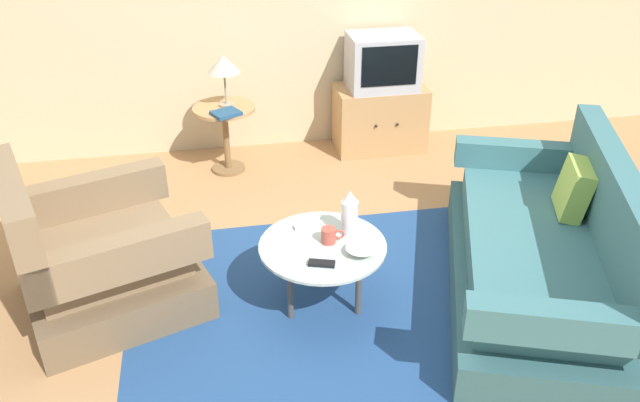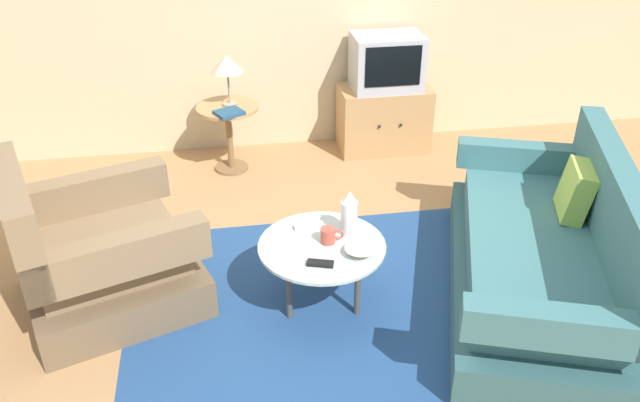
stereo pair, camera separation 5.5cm
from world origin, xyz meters
TOP-DOWN VIEW (x-y plane):
  - ground_plane at (0.00, 0.00)m, footprint 16.00×16.00m
  - area_rug at (-0.04, -0.09)m, footprint 2.26×1.85m
  - armchair at (-1.29, 0.13)m, footprint 1.19×1.16m
  - couch at (1.24, -0.25)m, footprint 1.47×2.08m
  - coffee_table at (-0.04, -0.09)m, footprint 0.72×0.72m
  - side_table at (-0.48, 1.74)m, footprint 0.49×0.49m
  - tv_stand at (0.84, 1.92)m, footprint 0.76×0.44m
  - television at (0.84, 1.92)m, footprint 0.57×0.40m
  - table_lamp at (-0.46, 1.75)m, footprint 0.25×0.25m
  - vase at (0.14, -0.00)m, footprint 0.10×0.10m
  - mug at (0.01, -0.07)m, footprint 0.13×0.08m
  - bowl at (0.16, -0.22)m, footprint 0.18×0.18m
  - tv_remote_dark at (-0.08, -0.28)m, footprint 0.15×0.09m
  - tv_remote_silver at (-0.08, 0.10)m, footprint 0.18×0.06m
  - book at (-0.47, 1.57)m, footprint 0.25×0.24m

SIDE VIEW (x-z plane):
  - ground_plane at x=0.00m, z-range 0.00..0.00m
  - area_rug at x=-0.04m, z-range 0.00..0.00m
  - tv_stand at x=0.84m, z-range 0.00..0.56m
  - couch at x=1.24m, z-range -0.15..0.72m
  - armchair at x=-1.29m, z-range -0.15..0.77m
  - coffee_table at x=-0.04m, z-range 0.17..0.58m
  - side_table at x=-0.48m, z-range 0.12..0.67m
  - tv_remote_dark at x=-0.08m, z-range 0.41..0.43m
  - tv_remote_silver at x=-0.08m, z-range 0.41..0.43m
  - bowl at x=0.16m, z-range 0.41..0.46m
  - mug at x=0.01m, z-range 0.41..0.50m
  - vase at x=0.14m, z-range 0.41..0.68m
  - book at x=-0.47m, z-range 0.55..0.58m
  - television at x=0.84m, z-range 0.56..1.00m
  - table_lamp at x=-0.46m, z-range 0.68..1.09m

